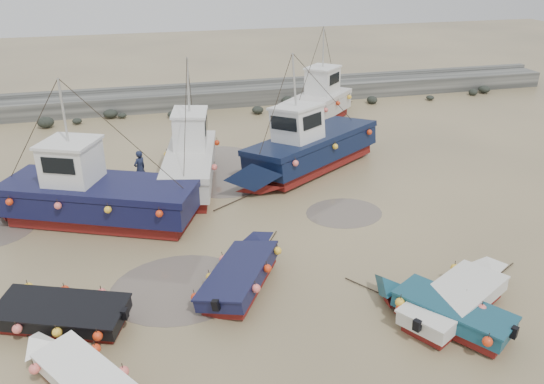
{
  "coord_description": "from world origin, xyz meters",
  "views": [
    {
      "loc": [
        -2.96,
        -16.86,
        11.04
      ],
      "look_at": [
        2.1,
        3.06,
        1.4
      ],
      "focal_mm": 35.0,
      "sensor_mm": 36.0,
      "label": 1
    }
  ],
  "objects_px": {
    "dinghy_3": "(461,296)",
    "cabin_boat_3": "(321,101)",
    "cabin_boat_1": "(190,157)",
    "dinghy_0": "(80,372)",
    "dinghy_1": "(245,270)",
    "dinghy_2": "(441,308)",
    "dinghy_4": "(52,310)",
    "cabin_boat_0": "(87,194)",
    "cabin_boat_2": "(307,148)",
    "person": "(142,187)"
  },
  "relations": [
    {
      "from": "cabin_boat_0",
      "to": "dinghy_3",
      "type": "bearing_deg",
      "value": -104.5
    },
    {
      "from": "dinghy_0",
      "to": "dinghy_1",
      "type": "xyz_separation_m",
      "value": [
        5.34,
        3.75,
        -0.01
      ]
    },
    {
      "from": "cabin_boat_1",
      "to": "dinghy_2",
      "type": "bearing_deg",
      "value": -52.72
    },
    {
      "from": "cabin_boat_0",
      "to": "cabin_boat_2",
      "type": "height_order",
      "value": "same"
    },
    {
      "from": "person",
      "to": "dinghy_2",
      "type": "bearing_deg",
      "value": 83.51
    },
    {
      "from": "cabin_boat_1",
      "to": "dinghy_3",
      "type": "bearing_deg",
      "value": -48.65
    },
    {
      "from": "cabin_boat_0",
      "to": "cabin_boat_1",
      "type": "xyz_separation_m",
      "value": [
        4.8,
        3.08,
        0.06
      ]
    },
    {
      "from": "dinghy_1",
      "to": "cabin_boat_3",
      "type": "xyz_separation_m",
      "value": [
        8.92,
        17.68,
        0.84
      ]
    },
    {
      "from": "dinghy_1",
      "to": "dinghy_4",
      "type": "height_order",
      "value": "same"
    },
    {
      "from": "cabin_boat_0",
      "to": "cabin_boat_2",
      "type": "bearing_deg",
      "value": -51.08
    },
    {
      "from": "dinghy_3",
      "to": "dinghy_4",
      "type": "bearing_deg",
      "value": -129.63
    },
    {
      "from": "cabin_boat_3",
      "to": "dinghy_3",
      "type": "bearing_deg",
      "value": -50.84
    },
    {
      "from": "dinghy_0",
      "to": "cabin_boat_3",
      "type": "height_order",
      "value": "cabin_boat_3"
    },
    {
      "from": "person",
      "to": "cabin_boat_1",
      "type": "bearing_deg",
      "value": 138.56
    },
    {
      "from": "dinghy_4",
      "to": "cabin_boat_1",
      "type": "height_order",
      "value": "cabin_boat_1"
    },
    {
      "from": "dinghy_0",
      "to": "cabin_boat_0",
      "type": "height_order",
      "value": "cabin_boat_0"
    },
    {
      "from": "dinghy_4",
      "to": "cabin_boat_0",
      "type": "height_order",
      "value": "cabin_boat_0"
    },
    {
      "from": "dinghy_1",
      "to": "dinghy_2",
      "type": "relative_size",
      "value": 1.1
    },
    {
      "from": "cabin_boat_0",
      "to": "cabin_boat_2",
      "type": "relative_size",
      "value": 1.08
    },
    {
      "from": "dinghy_0",
      "to": "dinghy_3",
      "type": "bearing_deg",
      "value": -32.64
    },
    {
      "from": "dinghy_0",
      "to": "cabin_boat_3",
      "type": "distance_m",
      "value": 25.76
    },
    {
      "from": "dinghy_4",
      "to": "cabin_boat_0",
      "type": "distance_m",
      "value": 7.17
    },
    {
      "from": "cabin_boat_0",
      "to": "cabin_boat_3",
      "type": "distance_m",
      "value": 18.46
    },
    {
      "from": "dinghy_1",
      "to": "cabin_boat_0",
      "type": "height_order",
      "value": "cabin_boat_0"
    },
    {
      "from": "dinghy_2",
      "to": "cabin_boat_2",
      "type": "bearing_deg",
      "value": 56.9
    },
    {
      "from": "dinghy_2",
      "to": "person",
      "type": "xyz_separation_m",
      "value": [
        -8.98,
        13.1,
        -0.55
      ]
    },
    {
      "from": "dinghy_3",
      "to": "cabin_boat_3",
      "type": "xyz_separation_m",
      "value": [
        2.33,
        20.92,
        0.85
      ]
    },
    {
      "from": "person",
      "to": "dinghy_3",
      "type": "bearing_deg",
      "value": 87.15
    },
    {
      "from": "dinghy_0",
      "to": "dinghy_1",
      "type": "distance_m",
      "value": 6.53
    },
    {
      "from": "dinghy_0",
      "to": "dinghy_1",
      "type": "bearing_deg",
      "value": -0.02
    },
    {
      "from": "cabin_boat_0",
      "to": "cabin_boat_3",
      "type": "height_order",
      "value": "same"
    },
    {
      "from": "dinghy_4",
      "to": "cabin_boat_3",
      "type": "relative_size",
      "value": 0.85
    },
    {
      "from": "dinghy_2",
      "to": "dinghy_4",
      "type": "xyz_separation_m",
      "value": [
        -12.02,
        2.91,
        -0.01
      ]
    },
    {
      "from": "dinghy_2",
      "to": "dinghy_4",
      "type": "height_order",
      "value": "same"
    },
    {
      "from": "dinghy_4",
      "to": "person",
      "type": "height_order",
      "value": "dinghy_4"
    },
    {
      "from": "dinghy_0",
      "to": "dinghy_2",
      "type": "xyz_separation_m",
      "value": [
        10.97,
        0.1,
        -0.01
      ]
    },
    {
      "from": "cabin_boat_0",
      "to": "person",
      "type": "height_order",
      "value": "cabin_boat_0"
    },
    {
      "from": "dinghy_3",
      "to": "cabin_boat_2",
      "type": "relative_size",
      "value": 0.6
    },
    {
      "from": "dinghy_3",
      "to": "cabin_boat_3",
      "type": "relative_size",
      "value": 0.84
    },
    {
      "from": "dinghy_1",
      "to": "dinghy_4",
      "type": "distance_m",
      "value": 6.44
    },
    {
      "from": "cabin_boat_0",
      "to": "dinghy_1",
      "type": "bearing_deg",
      "value": -114.72
    },
    {
      "from": "dinghy_0",
      "to": "cabin_boat_0",
      "type": "relative_size",
      "value": 0.45
    },
    {
      "from": "dinghy_0",
      "to": "person",
      "type": "height_order",
      "value": "dinghy_0"
    },
    {
      "from": "cabin_boat_1",
      "to": "dinghy_0",
      "type": "bearing_deg",
      "value": -97.9
    },
    {
      "from": "dinghy_0",
      "to": "cabin_boat_2",
      "type": "xyz_separation_m",
      "value": [
        10.58,
        13.08,
        0.75
      ]
    },
    {
      "from": "cabin_boat_2",
      "to": "person",
      "type": "height_order",
      "value": "cabin_boat_2"
    },
    {
      "from": "dinghy_3",
      "to": "dinghy_0",
      "type": "bearing_deg",
      "value": -116.29
    },
    {
      "from": "cabin_boat_3",
      "to": "person",
      "type": "relative_size",
      "value": 3.82
    },
    {
      "from": "cabin_boat_3",
      "to": "person",
      "type": "distance_m",
      "value": 14.85
    },
    {
      "from": "cabin_boat_2",
      "to": "cabin_boat_1",
      "type": "bearing_deg",
      "value": 56.48
    }
  ]
}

